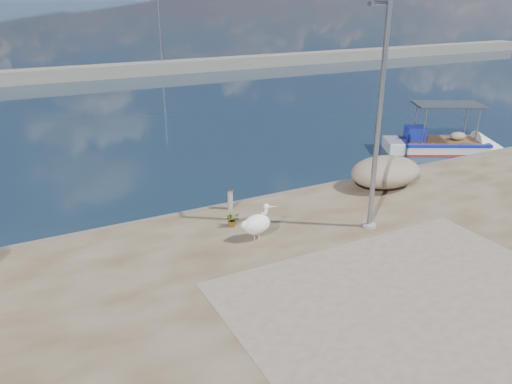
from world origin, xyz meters
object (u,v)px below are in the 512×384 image
object	(u,v)px
boat_right	(441,147)
pelican	(257,223)
bollard_near	(230,198)
lamp_post	(377,128)

from	to	relation	value
boat_right	pelican	world-z (taller)	boat_right
bollard_near	lamp_post	bearing A→B (deg)	-44.51
pelican	bollard_near	xyz separation A→B (m)	(0.24, 2.54, -0.14)
boat_right	lamp_post	world-z (taller)	lamp_post
boat_right	lamp_post	xyz separation A→B (m)	(-9.91, -6.25, 3.57)
lamp_post	bollard_near	distance (m)	5.63
lamp_post	bollard_near	xyz separation A→B (m)	(-3.44, 3.38, -2.89)
boat_right	lamp_post	bearing A→B (deg)	-119.94
lamp_post	pelican	bearing A→B (deg)	167.09
boat_right	bollard_near	world-z (taller)	boat_right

